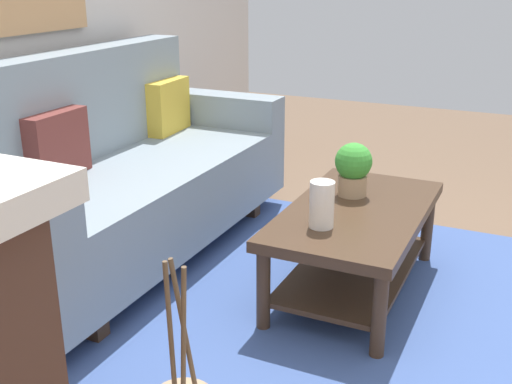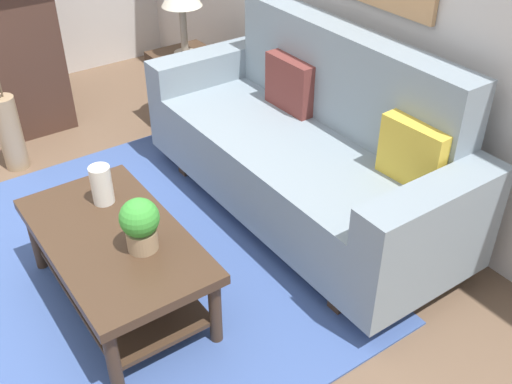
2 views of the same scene
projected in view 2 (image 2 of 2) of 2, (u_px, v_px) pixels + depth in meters
The scene contains 11 objects.
ground_plane at pixel (36, 305), 3.05m from camera, with size 9.36×9.36×0.00m, color brown.
area_rug at pixel (127, 266), 3.29m from camera, with size 2.44×2.02×0.01m, color #3D5693.
couch at pixel (307, 149), 3.48m from camera, with size 2.13×0.84×1.08m.
throw_pillow_maroon at pixel (291, 84), 3.62m from camera, with size 0.36×0.12×0.32m, color brown.
throw_pillow_mustard at pixel (414, 153), 2.96m from camera, with size 0.36×0.12×0.32m, color gold.
coffee_table at pixel (116, 254), 2.90m from camera, with size 1.10×0.60×0.43m.
tabletop_vase at pixel (102, 185), 2.99m from camera, with size 0.11×0.11×0.20m, color white.
potted_plant_tabletop at pixel (140, 223), 2.67m from camera, with size 0.18×0.18×0.26m.
side_table at pixel (188, 90), 4.48m from camera, with size 0.44×0.44×0.56m, color #422D1E.
fireplace at pixel (10, 42), 4.45m from camera, with size 1.02×0.58×1.16m.
floor_vase at pixel (10, 133), 3.99m from camera, with size 0.15×0.15×0.52m, color tan.
Camera 2 is at (2.43, -0.35, 2.20)m, focal length 42.44 mm.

